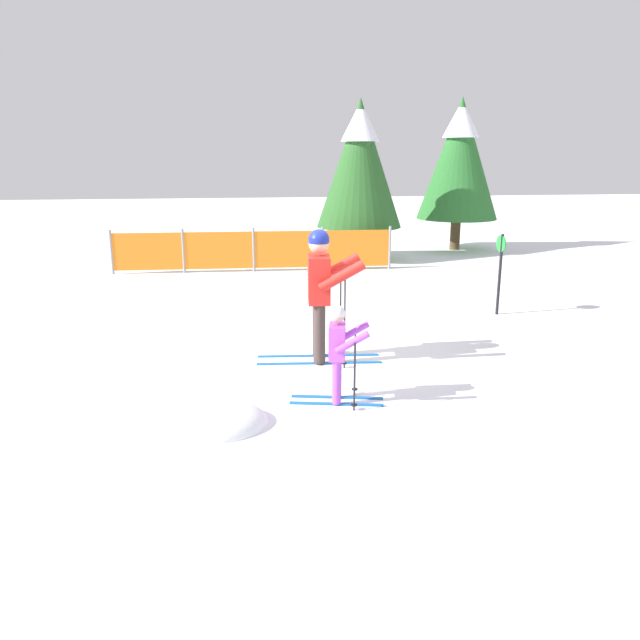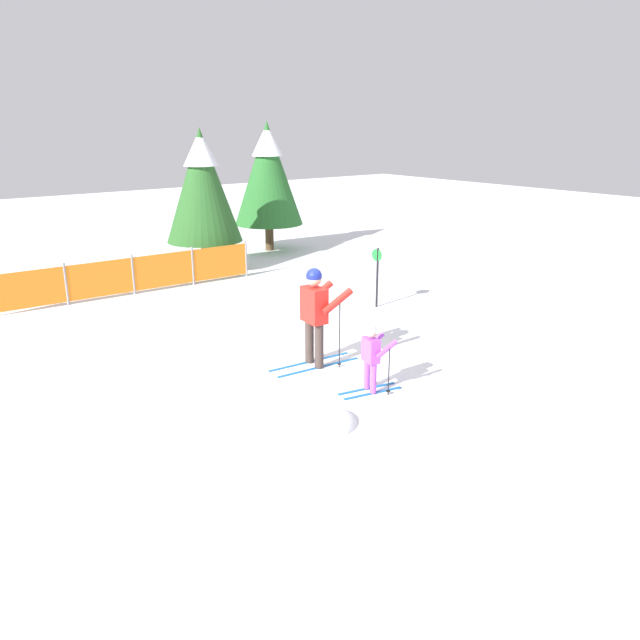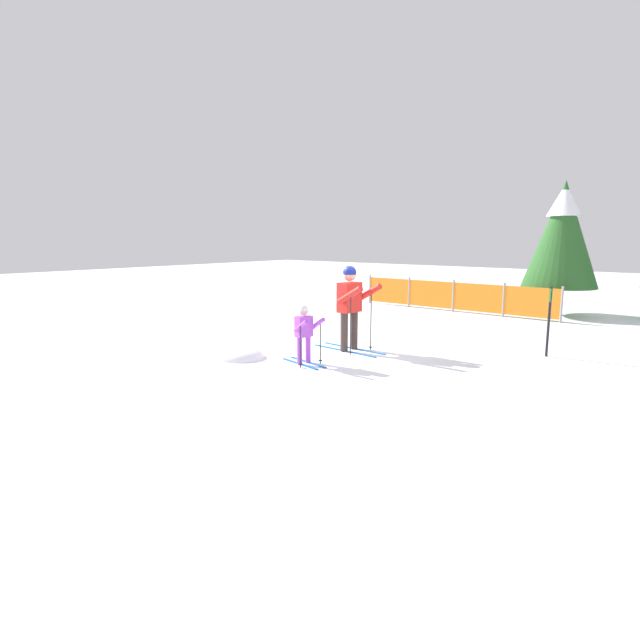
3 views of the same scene
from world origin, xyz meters
name	(u,v)px [view 2 (image 2 of 3)]	position (x,y,z in m)	size (l,w,h in m)	color
ground_plane	(312,362)	(0.00, 0.00, 0.00)	(60.00, 60.00, 0.00)	white
skier_adult	(316,308)	(-0.01, -0.12, 1.05)	(1.68, 0.78, 1.75)	#1966B2
skier_child	(372,353)	(-0.01, -1.57, 0.65)	(1.07, 0.53, 1.11)	#1966B2
safety_fence	(133,275)	(-0.72, 6.39, 0.50)	(6.45, 0.22, 1.01)	gray
conifer_far	(202,184)	(2.01, 7.74, 2.45)	(2.14, 2.14, 3.97)	#4C3823
conifer_near	(268,172)	(5.04, 9.03, 2.56)	(2.23, 2.23, 4.13)	#4C3823
trail_marker	(377,271)	(3.30, 1.90, 0.85)	(0.06, 0.28, 1.38)	black
snow_mound	(320,425)	(-1.37, -2.00, 0.00)	(1.10, 0.93, 0.44)	white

